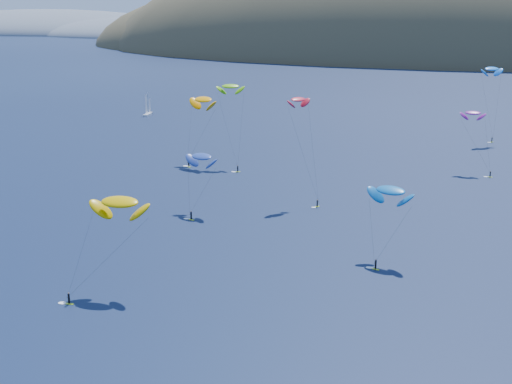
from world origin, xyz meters
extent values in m
ellipsoid|color=#3D3526|center=(20.00, 560.00, -12.60)|extent=(600.00, 300.00, 210.00)
ellipsoid|color=#3D3526|center=(-140.00, 590.00, -7.20)|extent=(340.00, 240.00, 120.00)
ellipsoid|color=slate|center=(-480.00, 760.00, -3.60)|extent=(400.00, 240.00, 60.00)
ellipsoid|color=slate|center=(-340.00, 720.00, -2.64)|extent=(240.00, 180.00, 44.00)
cube|color=silver|center=(-87.66, 207.73, 0.30)|extent=(2.09, 6.61, 0.78)
cylinder|color=silver|center=(-87.66, 208.16, 4.87)|extent=(0.12, 0.12, 9.14)
cube|color=#BEE819|center=(-39.61, 130.30, 0.04)|extent=(1.61, 1.17, 0.09)
cylinder|color=black|center=(-39.61, 130.30, 1.04)|extent=(0.37, 0.37, 1.69)
sphere|color=#8C6047|center=(-39.61, 130.30, 2.02)|extent=(0.28, 0.28, 0.28)
ellipsoid|color=#FF9F00|center=(-37.73, 137.99, 18.27)|extent=(11.10, 9.02, 5.63)
cube|color=#BEE819|center=(-24.08, 38.88, 0.04)|extent=(1.49, 0.50, 0.08)
cylinder|color=black|center=(-24.08, 38.88, 0.97)|extent=(0.35, 0.35, 1.57)
sphere|color=#8C6047|center=(-24.08, 38.88, 1.88)|extent=(0.26, 0.26, 0.26)
ellipsoid|color=#D9AC00|center=(-19.17, 48.45, 14.73)|extent=(10.15, 5.11, 5.55)
cube|color=#BEE819|center=(-24.47, 128.71, 0.04)|extent=(1.48, 0.79, 0.08)
cylinder|color=black|center=(-24.47, 128.71, 0.93)|extent=(0.33, 0.33, 1.52)
sphere|color=#8C6047|center=(-24.47, 128.71, 1.81)|extent=(0.25, 0.25, 0.25)
ellipsoid|color=#66C00C|center=(-30.13, 140.16, 22.06)|extent=(8.30, 5.55, 4.25)
cube|color=#BEE819|center=(44.04, 190.65, 0.04)|extent=(1.27, 1.14, 0.07)
cylinder|color=black|center=(44.04, 190.65, 0.87)|extent=(0.31, 0.31, 1.42)
sphere|color=#8C6047|center=(44.04, 190.65, 1.69)|extent=(0.24, 0.24, 0.24)
ellipsoid|color=blue|center=(42.12, 193.71, 23.75)|extent=(8.71, 8.10, 4.55)
cube|color=#BEE819|center=(21.08, 67.44, 0.04)|extent=(1.49, 0.94, 0.08)
cylinder|color=black|center=(21.08, 67.44, 0.95)|extent=(0.34, 0.34, 1.54)
sphere|color=#8C6047|center=(21.08, 67.44, 1.84)|extent=(0.26, 0.26, 0.26)
ellipsoid|color=#0A5BA7|center=(22.37, 74.85, 12.87)|extent=(9.78, 7.19, 4.95)
cube|color=#BEE819|center=(42.39, 142.27, 0.04)|extent=(1.32, 0.44, 0.07)
cylinder|color=black|center=(42.39, 142.27, 0.86)|extent=(0.31, 0.31, 1.40)
sphere|color=#8C6047|center=(42.39, 142.27, 1.67)|extent=(0.23, 0.23, 0.23)
ellipsoid|color=#85198E|center=(36.77, 149.61, 16.01)|extent=(6.65, 3.32, 3.64)
cube|color=#BEE819|center=(3.26, 102.45, 0.04)|extent=(1.07, 1.28, 0.07)
cylinder|color=black|center=(3.26, 102.45, 0.85)|extent=(0.31, 0.31, 1.39)
sphere|color=#8C6047|center=(3.26, 102.45, 1.66)|extent=(0.23, 0.23, 0.23)
ellipsoid|color=red|center=(-3.00, 108.40, 23.90)|extent=(6.05, 6.82, 3.51)
cube|color=#BEE819|center=(-21.21, 85.04, 0.04)|extent=(1.58, 0.96, 0.08)
cylinder|color=black|center=(-21.21, 85.04, 1.00)|extent=(0.36, 0.36, 1.63)
sphere|color=#8C6047|center=(-21.21, 85.04, 1.94)|extent=(0.27, 0.27, 0.27)
ellipsoid|color=#243E94|center=(-21.53, 93.08, 12.43)|extent=(9.19, 6.63, 4.66)
camera|label=1|loc=(33.92, -53.14, 48.19)|focal=50.00mm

